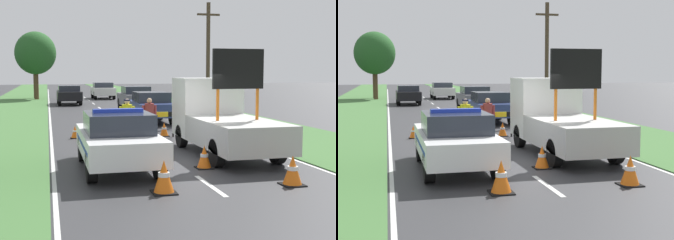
{
  "view_description": "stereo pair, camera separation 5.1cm",
  "coord_description": "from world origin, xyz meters",
  "views": [
    {
      "loc": [
        -3.52,
        -12.69,
        2.59
      ],
      "look_at": [
        0.02,
        1.03,
        1.1
      ],
      "focal_mm": 50.0,
      "sensor_mm": 36.0,
      "label": 1
    },
    {
      "loc": [
        -3.47,
        -12.71,
        2.59
      ],
      "look_at": [
        0.02,
        1.03,
        1.1
      ],
      "focal_mm": 50.0,
      "sensor_mm": 36.0,
      "label": 2
    }
  ],
  "objects": [
    {
      "name": "traffic_cone_near_police",
      "position": [
        -1.17,
        -3.25,
        0.35
      ],
      "size": [
        0.52,
        0.52,
        0.71
      ],
      "color": "black",
      "rests_on": "ground"
    },
    {
      "name": "pedestrian_civilian",
      "position": [
        0.22,
        4.66,
        0.92
      ],
      "size": [
        0.56,
        0.36,
        1.56
      ],
      "rotation": [
        0.0,
        0.0,
        -0.33
      ],
      "color": "#232326",
      "rests_on": "ground"
    },
    {
      "name": "traffic_cone_near_truck",
      "position": [
        1.82,
        -3.31,
        0.34
      ],
      "size": [
        0.5,
        0.5,
        0.69
      ],
      "color": "black",
      "rests_on": "ground"
    },
    {
      "name": "queued_car_sedan_black",
      "position": [
        -1.9,
        24.41,
        0.79
      ],
      "size": [
        1.8,
        4.44,
        1.47
      ],
      "rotation": [
        0.0,
        0.0,
        3.14
      ],
      "color": "black",
      "rests_on": "ground"
    },
    {
      "name": "queued_car_suv_grey",
      "position": [
        2.01,
        17.17,
        0.85
      ],
      "size": [
        1.84,
        4.22,
        1.6
      ],
      "rotation": [
        0.0,
        0.0,
        3.14
      ],
      "color": "slate",
      "rests_on": "ground"
    },
    {
      "name": "grass_verge_left",
      "position": [
        -5.84,
        20.0,
        0.01
      ],
      "size": [
        4.62,
        120.0,
        0.03
      ],
      "color": "#427038",
      "rests_on": "ground"
    },
    {
      "name": "road_barrier",
      "position": [
        -0.03,
        4.96,
        0.83
      ],
      "size": [
        3.19,
        0.08,
        1.0
      ],
      "rotation": [
        0.0,
        0.0,
        0.06
      ],
      "color": "black",
      "rests_on": "ground"
    },
    {
      "name": "ground_plane",
      "position": [
        0.0,
        0.0,
        0.0
      ],
      "size": [
        160.0,
        160.0,
        0.0
      ],
      "primitive_type": "plane",
      "color": "#333335"
    },
    {
      "name": "queued_car_hatch_blue",
      "position": [
        1.53,
        10.35,
        0.81
      ],
      "size": [
        1.84,
        4.21,
        1.54
      ],
      "rotation": [
        0.0,
        0.0,
        3.14
      ],
      "color": "navy",
      "rests_on": "ground"
    },
    {
      "name": "queued_car_van_white",
      "position": [
        1.52,
        31.33,
        0.8
      ],
      "size": [
        1.95,
        4.24,
        1.51
      ],
      "rotation": [
        0.0,
        0.0,
        3.14
      ],
      "color": "silver",
      "rests_on": "ground"
    },
    {
      "name": "roadside_tree_near_right",
      "position": [
        -4.48,
        31.33,
        4.17
      ],
      "size": [
        3.65,
        3.65,
        6.11
      ],
      "color": "#4C3823",
      "rests_on": "ground"
    },
    {
      "name": "police_officer",
      "position": [
        -0.76,
        3.92,
        0.95
      ],
      "size": [
        0.57,
        0.36,
        1.6
      ],
      "rotation": [
        0.0,
        0.0,
        3.6
      ],
      "color": "#191E38",
      "rests_on": "ground"
    },
    {
      "name": "roadside_tree_near_left",
      "position": [
        -4.59,
        33.44,
        4.29
      ],
      "size": [
        3.19,
        3.19,
        6.0
      ],
      "color": "#4C3823",
      "rests_on": "ground"
    },
    {
      "name": "traffic_cone_lane_edge",
      "position": [
        0.48,
        -1.05,
        0.3
      ],
      "size": [
        0.44,
        0.44,
        0.61
      ],
      "color": "black",
      "rests_on": "ground"
    },
    {
      "name": "work_truck",
      "position": [
        1.76,
        1.14,
        1.09
      ],
      "size": [
        2.04,
        5.36,
        3.22
      ],
      "rotation": [
        0.0,
        0.0,
        3.13
      ],
      "color": "white",
      "rests_on": "ground"
    },
    {
      "name": "traffic_cone_centre_front",
      "position": [
        0.94,
        5.21,
        0.27
      ],
      "size": [
        0.4,
        0.4,
        0.55
      ],
      "color": "black",
      "rests_on": "ground"
    },
    {
      "name": "utility_pole",
      "position": [
        4.53,
        10.25,
        3.14
      ],
      "size": [
        1.2,
        0.2,
        6.05
      ],
      "color": "#473828",
      "rests_on": "ground"
    },
    {
      "name": "grass_verge_right",
      "position": [
        5.84,
        20.0,
        0.01
      ],
      "size": [
        4.62,
        120.0,
        0.03
      ],
      "color": "#427038",
      "rests_on": "ground"
    },
    {
      "name": "lane_markings",
      "position": [
        0.0,
        18.73,
        0.0
      ],
      "size": [
        6.95,
        73.32,
        0.01
      ],
      "color": "silver",
      "rests_on": "ground"
    },
    {
      "name": "traffic_cone_behind_barrier",
      "position": [
        -2.53,
        5.51,
        0.24
      ],
      "size": [
        0.35,
        0.35,
        0.49
      ],
      "color": "black",
      "rests_on": "ground"
    },
    {
      "name": "police_car",
      "position": [
        -1.76,
        -0.55,
        0.8
      ],
      "size": [
        1.88,
        4.51,
        1.61
      ],
      "rotation": [
        0.0,
        0.0,
        0.01
      ],
      "color": "white",
      "rests_on": "ground"
    }
  ]
}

